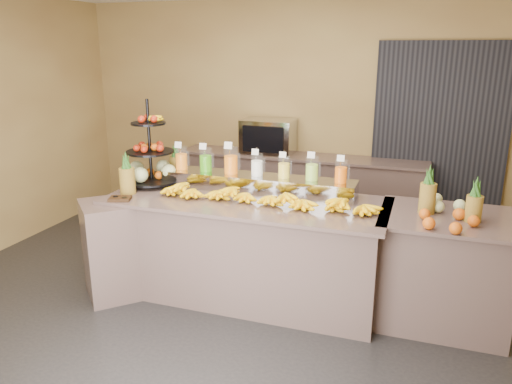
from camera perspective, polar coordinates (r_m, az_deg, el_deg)
The scene contains 20 objects.
ground at distance 4.55m, azimuth -2.41°, elevation -13.17°, with size 6.00×6.00×0.00m, color black.
room_envelope at distance 4.65m, azimuth 3.11°, elevation 11.86°, with size 6.04×5.02×2.82m.
buffet_counter at distance 4.60m, azimuth -2.63°, elevation -6.36°, with size 2.75×1.25×0.93m.
right_counter at distance 4.45m, azimuth 20.62°, elevation -8.24°, with size 1.08×0.88×0.93m.
back_ledge at distance 6.36m, azimuth 4.96°, elevation 0.12°, with size 3.10×0.55×0.93m.
pitcher_tray at distance 4.67m, azimuth 0.11°, elevation 1.01°, with size 1.85×0.30×0.15m, color gray.
juice_pitcher_orange_a at distance 4.92m, azimuth -8.52°, elevation 3.73°, with size 0.12×0.12×0.29m.
juice_pitcher_green at distance 4.81m, azimuth -5.76°, elevation 3.55°, with size 0.12×0.13×0.29m.
juice_pitcher_orange_b at distance 4.71m, azimuth -2.89°, elevation 3.45°, with size 0.13×0.14×0.32m.
juice_pitcher_milk at distance 4.62m, azimuth 0.11°, elevation 3.00°, with size 0.11×0.12×0.27m.
juice_pitcher_lemon at distance 4.55m, azimuth 3.22°, elevation 2.71°, with size 0.11×0.11×0.26m.
juice_pitcher_lime at distance 4.49m, azimuth 6.41°, elevation 2.52°, with size 0.12×0.12×0.28m.
juice_pitcher_orange_c at distance 4.44m, azimuth 9.69°, elevation 2.19°, with size 0.11×0.12×0.27m.
banana_heap at distance 4.31m, azimuth 0.54°, elevation -0.38°, with size 1.99×0.18×0.17m.
fruit_stand at distance 4.97m, azimuth -11.57°, elevation 3.27°, with size 0.69×0.69×0.83m.
condiment_caddy at distance 4.56m, azimuth -15.27°, elevation -0.74°, with size 0.18×0.14×0.03m, color black.
pineapple_left_a at distance 4.71m, azimuth -14.51°, elevation 1.57°, with size 0.14×0.14×0.40m.
pineapple_left_b at distance 5.11m, azimuth -9.12°, elevation 3.02°, with size 0.13×0.13×0.40m.
right_fruit_pile at distance 4.14m, azimuth 20.98°, elevation -2.08°, with size 0.47×0.45×0.25m.
oven_warmer at distance 6.31m, azimuth 1.45°, elevation 6.38°, with size 0.64×0.45×0.43m, color gray.
Camera 1 is at (1.47, -3.67, 2.25)m, focal length 35.00 mm.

